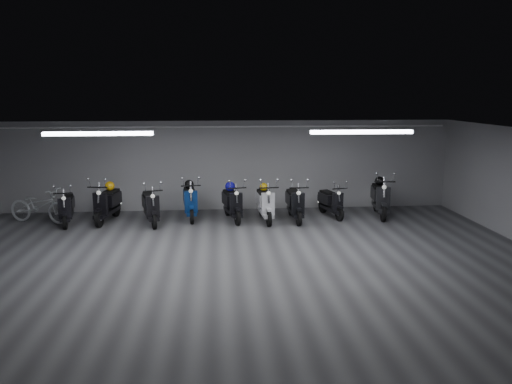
{
  "coord_description": "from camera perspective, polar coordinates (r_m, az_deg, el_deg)",
  "views": [
    {
      "loc": [
        -0.37,
        -10.18,
        3.62
      ],
      "look_at": [
        0.65,
        2.5,
        1.05
      ],
      "focal_mm": 34.29,
      "sensor_mm": 36.0,
      "label": 1
    }
  ],
  "objects": [
    {
      "name": "scooter_4",
      "position": [
        14.38,
        -7.72,
        -0.48
      ],
      "size": [
        0.81,
        1.88,
        1.36
      ],
      "primitive_type": null,
      "rotation": [
        0.0,
        0.0,
        0.11
      ],
      "color": "navy",
      "rests_on": "floor"
    },
    {
      "name": "conduit",
      "position": [
        15.14,
        -3.23,
        7.62
      ],
      "size": [
        13.6,
        0.05,
        0.05
      ],
      "primitive_type": "cylinder",
      "rotation": [
        0.0,
        1.57,
        0.0
      ],
      "color": "white",
      "rests_on": "back_wall"
    },
    {
      "name": "helmet_0",
      "position": [
        15.21,
        14.21,
        1.28
      ],
      "size": [
        0.27,
        0.27,
        0.27
      ],
      "primitive_type": "sphere",
      "color": "black",
      "rests_on": "scooter_9"
    },
    {
      "name": "back_wall",
      "position": [
        15.35,
        -3.19,
        3.09
      ],
      "size": [
        14.0,
        0.01,
        2.8
      ],
      "primitive_type": "cube",
      "color": "gray",
      "rests_on": "ground"
    },
    {
      "name": "bicycle",
      "position": [
        15.14,
        -24.01,
        -1.06
      ],
      "size": [
        1.99,
        1.23,
        1.21
      ],
      "primitive_type": "imported",
      "rotation": [
        0.0,
        0.0,
        1.24
      ],
      "color": "silver",
      "rests_on": "floor"
    },
    {
      "name": "floor",
      "position": [
        10.81,
        -2.4,
        -8.18
      ],
      "size": [
        14.0,
        10.0,
        0.01
      ],
      "primitive_type": "cube",
      "color": "#3D3D40",
      "rests_on": "ground"
    },
    {
      "name": "scooter_1",
      "position": [
        14.55,
        -17.0,
        -0.68
      ],
      "size": [
        0.93,
        1.95,
        1.39
      ],
      "primitive_type": null,
      "rotation": [
        0.0,
        0.0,
        -0.17
      ],
      "color": "black",
      "rests_on": "floor"
    },
    {
      "name": "front_wall",
      "position": [
        5.64,
        -0.47,
        -11.74
      ],
      "size": [
        14.0,
        0.01,
        2.8
      ],
      "primitive_type": "cube",
      "color": "gray",
      "rests_on": "ground"
    },
    {
      "name": "scooter_8",
      "position": [
        14.66,
        8.77,
        -0.63
      ],
      "size": [
        0.9,
        1.67,
        1.18
      ],
      "primitive_type": null,
      "rotation": [
        0.0,
        0.0,
        0.25
      ],
      "color": "black",
      "rests_on": "floor"
    },
    {
      "name": "scooter_0",
      "position": [
        14.66,
        -21.25,
        -1.19
      ],
      "size": [
        0.82,
        1.73,
        1.23
      ],
      "primitive_type": null,
      "rotation": [
        0.0,
        0.0,
        0.17
      ],
      "color": "black",
      "rests_on": "floor"
    },
    {
      "name": "scooter_3",
      "position": [
        14.02,
        -12.21,
        -1.05
      ],
      "size": [
        1.03,
        1.85,
        1.31
      ],
      "primitive_type": null,
      "rotation": [
        0.0,
        0.0,
        0.27
      ],
      "color": "black",
      "rests_on": "floor"
    },
    {
      "name": "helmet_2",
      "position": [
        14.58,
        -7.81,
        0.88
      ],
      "size": [
        0.28,
        0.28,
        0.28
      ],
      "primitive_type": "sphere",
      "color": "black",
      "rests_on": "scooter_4"
    },
    {
      "name": "helmet_3",
      "position": [
        14.27,
        -3.04,
        0.65
      ],
      "size": [
        0.29,
        0.29,
        0.29
      ],
      "primitive_type": "sphere",
      "color": "#110D99",
      "rests_on": "scooter_5"
    },
    {
      "name": "scooter_9",
      "position": [
        15.0,
        14.32,
        -0.06
      ],
      "size": [
        0.96,
        2.03,
        1.45
      ],
      "primitive_type": null,
      "rotation": [
        0.0,
        0.0,
        -0.16
      ],
      "color": "black",
      "rests_on": "floor"
    },
    {
      "name": "ceiling",
      "position": [
        10.22,
        -2.54,
        6.84
      ],
      "size": [
        14.0,
        10.0,
        0.01
      ],
      "primitive_type": "cube",
      "color": "gray",
      "rests_on": "ground"
    },
    {
      "name": "scooter_6",
      "position": [
        13.99,
        1.08,
        -0.72
      ],
      "size": [
        0.74,
        1.86,
        1.35
      ],
      "primitive_type": null,
      "rotation": [
        0.0,
        0.0,
        0.08
      ],
      "color": "silver",
      "rests_on": "floor"
    },
    {
      "name": "helmet_1",
      "position": [
        14.73,
        -16.69,
        0.68
      ],
      "size": [
        0.27,
        0.27,
        0.27
      ],
      "primitive_type": "sphere",
      "color": "#F0A50E",
      "rests_on": "scooter_1"
    },
    {
      "name": "scooter_5",
      "position": [
        14.1,
        -2.79,
        -0.73
      ],
      "size": [
        0.94,
        1.85,
        1.31
      ],
      "primitive_type": null,
      "rotation": [
        0.0,
        0.0,
        0.21
      ],
      "color": "black",
      "rests_on": "floor"
    },
    {
      "name": "fluor_strip_left",
      "position": [
        11.52,
        -17.91,
        6.49
      ],
      "size": [
        2.4,
        0.18,
        0.08
      ],
      "primitive_type": "cube",
      "color": "white",
      "rests_on": "ceiling"
    },
    {
      "name": "scooter_7",
      "position": [
        14.1,
        4.57,
        -0.7
      ],
      "size": [
        0.65,
        1.81,
        1.34
      ],
      "primitive_type": null,
      "rotation": [
        0.0,
        0.0,
        0.03
      ],
      "color": "black",
      "rests_on": "floor"
    },
    {
      "name": "helmet_4",
      "position": [
        14.18,
        0.9,
        0.6
      ],
      "size": [
        0.24,
        0.24,
        0.24
      ],
      "primitive_type": "sphere",
      "color": "#CB9D0B",
      "rests_on": "scooter_6"
    },
    {
      "name": "fluor_strip_right",
      "position": [
        11.71,
        12.22,
        6.86
      ],
      "size": [
        2.4,
        0.18,
        0.08
      ],
      "primitive_type": "cube",
      "color": "white",
      "rests_on": "ceiling"
    }
  ]
}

